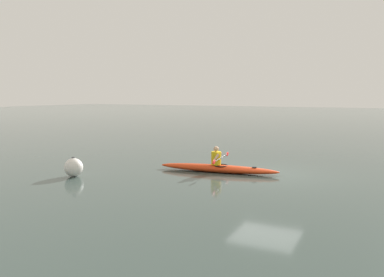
# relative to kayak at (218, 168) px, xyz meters

# --- Properties ---
(ground_plane) EXTENTS (160.00, 160.00, 0.00)m
(ground_plane) POSITION_rel_kayak_xyz_m (-1.80, -0.59, -0.15)
(ground_plane) COLOR #384742
(kayak) EXTENTS (4.82, 1.22, 0.29)m
(kayak) POSITION_rel_kayak_xyz_m (0.00, 0.00, 0.00)
(kayak) COLOR red
(kayak) RESTS_ON ground
(kayaker) EXTENTS (0.57, 2.40, 0.73)m
(kayaker) POSITION_rel_kayak_xyz_m (0.05, 0.01, 0.44)
(kayaker) COLOR yellow
(kayaker) RESTS_ON kayak
(mooring_buoy_channel_marker) EXTENTS (0.69, 0.69, 0.73)m
(mooring_buoy_channel_marker) POSITION_rel_kayak_xyz_m (4.46, 3.15, 0.20)
(mooring_buoy_channel_marker) COLOR silver
(mooring_buoy_channel_marker) RESTS_ON ground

